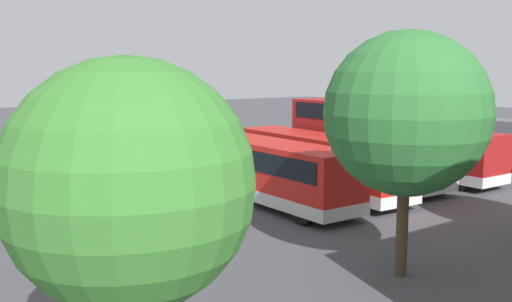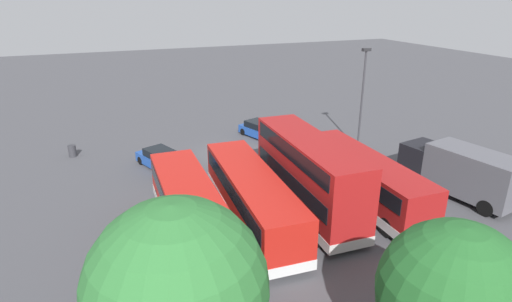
{
  "view_description": "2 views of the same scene",
  "coord_description": "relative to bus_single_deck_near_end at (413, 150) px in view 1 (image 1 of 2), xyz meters",
  "views": [
    {
      "loc": [
        21.78,
        31.83,
        6.26
      ],
      "look_at": [
        1.27,
        4.38,
        1.37
      ],
      "focal_mm": 39.78,
      "sensor_mm": 36.0,
      "label": 1
    },
    {
      "loc": [
        9.61,
        30.17,
        12.29
      ],
      "look_at": [
        -0.98,
        4.05,
        1.54
      ],
      "focal_mm": 29.16,
      "sensor_mm": 36.0,
      "label": 2
    }
  ],
  "objects": [
    {
      "name": "waste_bin_yellow",
      "position": [
        16.94,
        -15.04,
        -1.15
      ],
      "size": [
        0.6,
        0.6,
        0.95
      ],
      "primitive_type": "cylinder",
      "color": "#333338",
      "rests_on": "ground"
    },
    {
      "name": "box_truck_blue",
      "position": [
        -6.25,
        1.6,
        0.08
      ],
      "size": [
        3.77,
        7.82,
        3.2
      ],
      "color": "#595960",
      "rests_on": "ground"
    },
    {
      "name": "car_hatchback_silver",
      "position": [
        1.11,
        -13.66,
        -0.92
      ],
      "size": [
        3.17,
        4.88,
        1.43
      ],
      "color": "#1E479E",
      "rests_on": "ground"
    },
    {
      "name": "tree_midright",
      "position": [
        23.34,
        12.3,
        2.77
      ],
      "size": [
        4.22,
        4.22,
        6.51
      ],
      "color": "#4C3823",
      "rests_on": "ground"
    },
    {
      "name": "tree_midleft",
      "position": [
        22.62,
        9.81,
        2.32
      ],
      "size": [
        3.52,
        3.52,
        5.72
      ],
      "color": "#4C3823",
      "rests_on": "ground"
    },
    {
      "name": "bus_single_deck_near_end",
      "position": [
        0.0,
        0.0,
        0.0
      ],
      "size": [
        2.83,
        10.93,
        2.95
      ],
      "color": "#A51919",
      "rests_on": "ground"
    },
    {
      "name": "ground_plane",
      "position": [
        5.36,
        -10.95,
        -1.62
      ],
      "size": [
        140.0,
        140.0,
        0.0
      ],
      "primitive_type": "plane",
      "color": "#47474C"
    },
    {
      "name": "car_small_green",
      "position": [
        10.8,
        -10.14,
        -0.92
      ],
      "size": [
        3.18,
        4.54,
        1.43
      ],
      "color": "#1E479E",
      "rests_on": "ground"
    },
    {
      "name": "bus_double_decker_second",
      "position": [
        3.79,
        -0.21,
        0.82
      ],
      "size": [
        3.0,
        10.23,
        4.55
      ],
      "color": "#A51919",
      "rests_on": "ground"
    },
    {
      "name": "tree_rightmost",
      "position": [
        13.54,
        10.12,
        3.36
      ],
      "size": [
        4.93,
        4.93,
        7.46
      ],
      "color": "#4C3823",
      "rests_on": "ground"
    },
    {
      "name": "lamp_post_tall",
      "position": [
        -5.28,
        -7.95,
        3.22
      ],
      "size": [
        0.7,
        0.3,
        8.31
      ],
      "color": "#38383D",
      "rests_on": "ground"
    },
    {
      "name": "bus_single_deck_third",
      "position": [
        7.34,
        -0.21,
        0.0
      ],
      "size": [
        3.26,
        11.45,
        2.95
      ],
      "color": "red",
      "rests_on": "ground"
    },
    {
      "name": "bus_single_deck_fourth",
      "position": [
        10.93,
        0.02,
        0.0
      ],
      "size": [
        2.88,
        10.98,
        2.95
      ],
      "color": "red",
      "rests_on": "ground"
    }
  ]
}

